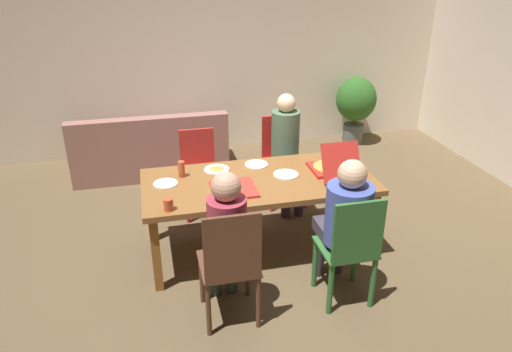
% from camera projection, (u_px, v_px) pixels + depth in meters
% --- Properties ---
extents(ground_plane, '(20.00, 20.00, 0.00)m').
position_uv_depth(ground_plane, '(258.00, 248.00, 4.57)').
color(ground_plane, brown).
extents(back_wall, '(6.65, 0.12, 2.84)m').
position_uv_depth(back_wall, '(210.00, 46.00, 6.39)').
color(back_wall, beige).
rests_on(back_wall, ground).
extents(dining_table, '(2.05, 0.94, 0.73)m').
position_uv_depth(dining_table, '(259.00, 186.00, 4.29)').
color(dining_table, brown).
rests_on(dining_table, ground).
extents(chair_0, '(0.44, 0.42, 0.96)m').
position_uv_depth(chair_0, '(282.00, 155.00, 5.27)').
color(chair_0, red).
rests_on(chair_0, ground).
extents(person_0, '(0.30, 0.53, 1.25)m').
position_uv_depth(person_0, '(287.00, 144.00, 5.05)').
color(person_0, '#3B354B').
rests_on(person_0, ground).
extents(chair_1, '(0.41, 0.41, 0.97)m').
position_uv_depth(chair_1, '(350.00, 248.00, 3.64)').
color(chair_1, '#2E642F').
rests_on(chair_1, ground).
extents(person_1, '(0.36, 0.55, 1.21)m').
position_uv_depth(person_1, '(345.00, 216.00, 3.68)').
color(person_1, '#393540').
rests_on(person_1, ground).
extents(chair_2, '(0.42, 0.43, 0.99)m').
position_uv_depth(chair_2, '(231.00, 262.00, 3.42)').
color(chair_2, brown).
rests_on(chair_2, ground).
extents(person_2, '(0.28, 0.46, 1.21)m').
position_uv_depth(person_2, '(226.00, 232.00, 3.49)').
color(person_2, '#34443B').
rests_on(person_2, ground).
extents(chair_3, '(0.38, 0.38, 0.90)m').
position_uv_depth(chair_3, '(199.00, 169.00, 5.04)').
color(chair_3, '#B22B26').
rests_on(chair_3, ground).
extents(pizza_box_0, '(0.38, 0.38, 0.02)m').
position_uv_depth(pizza_box_0, '(234.00, 189.00, 4.06)').
color(pizza_box_0, red).
rests_on(pizza_box_0, dining_table).
extents(pizza_box_1, '(0.35, 0.49, 0.34)m').
position_uv_depth(pizza_box_1, '(331.00, 167.00, 4.38)').
color(pizza_box_1, red).
rests_on(pizza_box_1, dining_table).
extents(plate_0, '(0.22, 0.22, 0.01)m').
position_uv_depth(plate_0, '(256.00, 164.00, 4.54)').
color(plate_0, white).
rests_on(plate_0, dining_table).
extents(plate_1, '(0.21, 0.21, 0.01)m').
position_uv_depth(plate_1, '(166.00, 184.00, 4.16)').
color(plate_1, white).
rests_on(plate_1, dining_table).
extents(plate_2, '(0.24, 0.24, 0.03)m').
position_uv_depth(plate_2, '(217.00, 169.00, 4.43)').
color(plate_2, white).
rests_on(plate_2, dining_table).
extents(plate_3, '(0.23, 0.23, 0.01)m').
position_uv_depth(plate_3, '(286.00, 175.00, 4.33)').
color(plate_3, white).
rests_on(plate_3, dining_table).
extents(drinking_glass_0, '(0.08, 0.08, 0.10)m').
position_uv_depth(drinking_glass_0, '(169.00, 204.00, 3.73)').
color(drinking_glass_0, '#BB4826').
rests_on(drinking_glass_0, dining_table).
extents(drinking_glass_1, '(0.06, 0.06, 0.15)m').
position_uv_depth(drinking_glass_1, '(181.00, 169.00, 4.28)').
color(drinking_glass_1, '#B84B28').
rests_on(drinking_glass_1, dining_table).
extents(couch, '(1.88, 0.77, 0.81)m').
position_uv_depth(couch, '(151.00, 150.00, 6.03)').
color(couch, '#96645A').
rests_on(couch, ground).
extents(potted_plant, '(0.57, 0.57, 0.97)m').
position_uv_depth(potted_plant, '(356.00, 103.00, 6.85)').
color(potted_plant, '#505753').
rests_on(potted_plant, ground).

